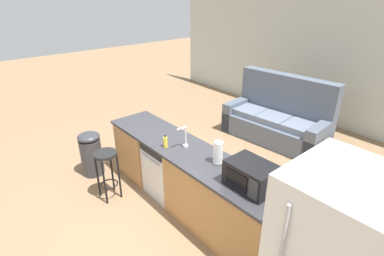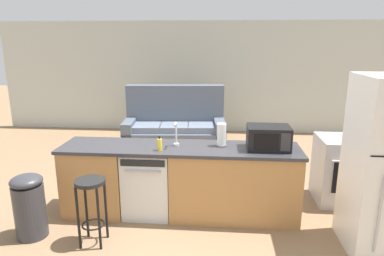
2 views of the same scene
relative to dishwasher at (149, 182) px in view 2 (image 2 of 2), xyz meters
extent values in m
plane|color=#896B4C|center=(0.25, 0.00, -0.42)|extent=(24.00, 24.00, 0.00)
cube|color=beige|center=(0.55, 4.20, 0.88)|extent=(10.00, 0.06, 2.60)
cube|color=#B77F47|center=(-0.68, 0.00, 0.01)|extent=(0.75, 0.62, 0.86)
cube|color=#B77F47|center=(1.08, 0.00, 0.01)|extent=(1.55, 0.62, 0.86)
cube|color=#333338|center=(0.40, 0.00, 0.46)|extent=(2.94, 0.66, 0.04)
cube|color=#49331C|center=(0.40, 0.00, -0.38)|extent=(2.86, 0.56, 0.08)
cube|color=silver|center=(0.00, 0.00, 0.00)|extent=(0.58, 0.58, 0.84)
cube|color=black|center=(0.00, -0.30, 0.36)|extent=(0.52, 0.01, 0.08)
cylinder|color=#B2B2B7|center=(0.00, -0.31, 0.26)|extent=(0.44, 0.02, 0.02)
cube|color=#B7B7BC|center=(2.60, 0.55, 0.00)|extent=(0.76, 0.64, 0.85)
cube|color=black|center=(2.60, 0.22, 0.05)|extent=(0.53, 0.01, 0.43)
cylinder|color=silver|center=(2.60, 0.20, 0.28)|extent=(0.61, 0.03, 0.03)
cube|color=#B7B7BC|center=(2.60, 0.55, 0.45)|extent=(0.76, 0.64, 0.05)
torus|color=black|center=(2.43, 0.42, 0.47)|extent=(0.16, 0.16, 0.01)
torus|color=black|center=(2.77, 0.42, 0.47)|extent=(0.16, 0.16, 0.01)
torus|color=black|center=(2.43, 0.68, 0.47)|extent=(0.16, 0.16, 0.01)
torus|color=black|center=(2.77, 0.68, 0.47)|extent=(0.16, 0.16, 0.01)
cylinder|color=#B2B2B7|center=(2.40, -0.92, 0.15)|extent=(0.02, 0.02, 0.80)
cube|color=black|center=(1.46, 0.00, 0.62)|extent=(0.50, 0.36, 0.28)
cube|color=black|center=(1.42, -0.18, 0.62)|extent=(0.27, 0.01, 0.18)
cube|color=#2D2D33|center=(1.63, -0.18, 0.62)|extent=(0.11, 0.01, 0.21)
cylinder|color=silver|center=(0.36, 0.03, 0.49)|extent=(0.07, 0.07, 0.03)
cylinder|color=silver|center=(0.36, 0.03, 0.64)|extent=(0.02, 0.02, 0.26)
cylinder|color=silver|center=(0.36, -0.04, 0.77)|extent=(0.02, 0.14, 0.02)
cylinder|color=#4C4C51|center=(0.91, 0.07, 0.49)|extent=(0.14, 0.14, 0.01)
cylinder|color=white|center=(0.91, 0.07, 0.63)|extent=(0.11, 0.11, 0.27)
cylinder|color=yellow|center=(0.18, -0.17, 0.55)|extent=(0.06, 0.06, 0.14)
cylinder|color=black|center=(0.18, -0.17, 0.64)|extent=(0.02, 0.02, 0.04)
sphere|color=silver|center=(2.77, 0.68, 0.56)|extent=(0.17, 0.17, 0.17)
sphere|color=black|center=(2.77, 0.68, 0.66)|extent=(0.03, 0.03, 0.03)
cone|color=silver|center=(2.85, 0.68, 0.58)|extent=(0.08, 0.04, 0.06)
cylinder|color=black|center=(-0.46, -0.73, 0.30)|extent=(0.32, 0.32, 0.04)
cylinder|color=black|center=(-0.58, -0.85, -0.07)|extent=(0.03, 0.03, 0.70)
cylinder|color=black|center=(-0.35, -0.85, -0.07)|extent=(0.03, 0.03, 0.70)
cylinder|color=black|center=(-0.58, -0.62, -0.07)|extent=(0.03, 0.03, 0.70)
cylinder|color=black|center=(-0.35, -0.62, -0.07)|extent=(0.03, 0.03, 0.70)
torus|color=black|center=(-0.46, -0.73, -0.20)|extent=(0.25, 0.25, 0.02)
cylinder|color=#333338|center=(-1.21, -0.66, -0.11)|extent=(0.34, 0.34, 0.62)
ellipsoid|color=#333338|center=(-1.21, -0.66, 0.25)|extent=(0.35, 0.35, 0.14)
cube|color=#515B6B|center=(-0.02, 2.64, -0.21)|extent=(2.07, 1.06, 0.42)
cube|color=#515B6B|center=(-0.05, 2.97, 0.21)|extent=(2.01, 0.40, 1.27)
cube|color=#515B6B|center=(-0.92, 2.56, -0.11)|extent=(0.27, 0.91, 0.62)
cube|color=#515B6B|center=(0.88, 2.71, -0.11)|extent=(0.27, 0.91, 0.62)
cube|color=slate|center=(-0.57, 2.54, 0.06)|extent=(0.61, 0.67, 0.12)
cube|color=slate|center=(-0.02, 2.59, 0.06)|extent=(0.61, 0.67, 0.12)
cube|color=slate|center=(0.53, 2.63, 0.06)|extent=(0.61, 0.67, 0.12)
camera|label=1|loc=(3.03, -2.14, 2.37)|focal=28.00mm
camera|label=2|loc=(0.89, -3.97, 1.74)|focal=32.00mm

